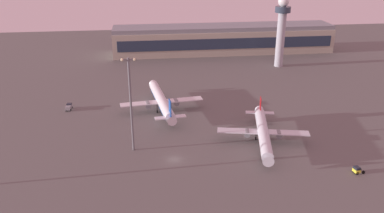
{
  "coord_description": "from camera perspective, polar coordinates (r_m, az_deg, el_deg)",
  "views": [
    {
      "loc": [
        -7.85,
        -105.21,
        59.97
      ],
      "look_at": [
        9.49,
        32.33,
        4.0
      ],
      "focal_mm": 37.03,
      "sensor_mm": 36.0,
      "label": 1
    }
  ],
  "objects": [
    {
      "name": "control_tower",
      "position": [
        215.84,
        12.77,
        11.17
      ],
      "size": [
        8.0,
        8.0,
        37.0
      ],
      "color": "#A8A8B2",
      "rests_on": "ground"
    },
    {
      "name": "airplane_far_stand",
      "position": [
        155.28,
        -4.38,
        0.81
      ],
      "size": [
        32.51,
        41.66,
        10.69
      ],
      "rotation": [
        0.0,
        0.0,
        0.13
      ],
      "color": "white",
      "rests_on": "ground"
    },
    {
      "name": "apron_light_west",
      "position": [
        121.05,
        -8.83,
        0.92
      ],
      "size": [
        4.8,
        0.9,
        30.21
      ],
      "color": "slate",
      "rests_on": "ground"
    },
    {
      "name": "ground_plane",
      "position": [
        121.35,
        -2.56,
        -7.65
      ],
      "size": [
        416.0,
        416.0,
        0.0
      ],
      "primitive_type": "plane",
      "color": "#605E5B"
    },
    {
      "name": "airplane_taxiway_distant",
      "position": [
        131.73,
        10.2,
        -3.65
      ],
      "size": [
        30.03,
        38.34,
        9.91
      ],
      "rotation": [
        0.0,
        0.0,
        2.93
      ],
      "color": "silver",
      "rests_on": "ground"
    },
    {
      "name": "terminal_building",
      "position": [
        244.39,
        4.55,
        9.66
      ],
      "size": [
        131.75,
        22.4,
        16.4
      ],
      "color": "#B2AD99",
      "rests_on": "ground"
    },
    {
      "name": "pushback_tug",
      "position": [
        123.38,
        22.68,
        -8.41
      ],
      "size": [
        3.33,
        2.29,
        2.05
      ],
      "rotation": [
        0.0,
        0.0,
        1.74
      ],
      "color": "yellow",
      "rests_on": "ground"
    },
    {
      "name": "maintenance_van",
      "position": [
        164.17,
        -17.31,
        -0.04
      ],
      "size": [
        2.27,
        4.27,
        2.25
      ],
      "rotation": [
        0.0,
        0.0,
        6.21
      ],
      "color": "gray",
      "rests_on": "ground"
    }
  ]
}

